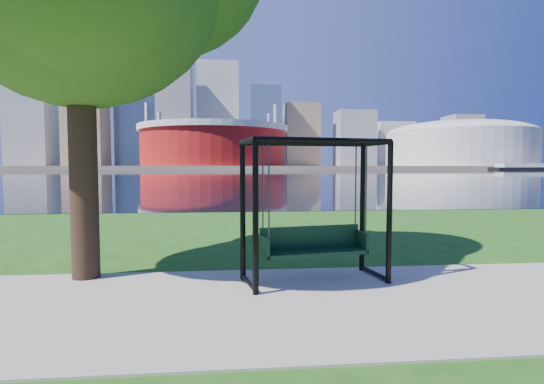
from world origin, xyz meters
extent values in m
plane|color=#1E5114|center=(0.00, 0.00, 0.00)|extent=(900.00, 900.00, 0.00)
cube|color=#9E937F|center=(0.00, -0.50, 0.01)|extent=(120.00, 4.00, 0.03)
cube|color=black|center=(0.00, 102.00, 0.01)|extent=(900.00, 180.00, 0.02)
cube|color=#937F60|center=(0.00, 306.00, 1.00)|extent=(900.00, 228.00, 2.00)
cylinder|color=maroon|center=(-10.00, 235.00, 13.00)|extent=(80.00, 80.00, 22.00)
cylinder|color=silver|center=(-10.00, 235.00, 22.50)|extent=(83.00, 83.00, 3.00)
cylinder|color=silver|center=(22.91, 254.00, 18.00)|extent=(2.00, 2.00, 32.00)
cylinder|color=silver|center=(-42.91, 254.00, 18.00)|extent=(2.00, 2.00, 32.00)
cylinder|color=silver|center=(-42.91, 216.00, 18.00)|extent=(2.00, 2.00, 32.00)
cylinder|color=silver|center=(22.91, 216.00, 18.00)|extent=(2.00, 2.00, 32.00)
cylinder|color=beige|center=(135.00, 235.00, 12.00)|extent=(84.00, 84.00, 20.00)
ellipsoid|color=beige|center=(135.00, 235.00, 21.00)|extent=(84.00, 84.00, 15.12)
cube|color=gray|center=(-140.00, 310.00, 33.00)|extent=(28.00, 28.00, 62.00)
cube|color=#998466|center=(-100.00, 300.00, 46.00)|extent=(26.00, 26.00, 88.00)
cube|color=slate|center=(-70.00, 325.00, 49.50)|extent=(30.00, 24.00, 95.00)
cube|color=gray|center=(-40.00, 305.00, 38.00)|extent=(24.00, 24.00, 72.00)
cube|color=silver|center=(-10.00, 335.00, 42.00)|extent=(32.00, 28.00, 80.00)
cube|color=slate|center=(25.00, 310.00, 31.00)|extent=(22.00, 22.00, 58.00)
cube|color=#998466|center=(55.00, 325.00, 26.00)|extent=(26.00, 26.00, 48.00)
cube|color=gray|center=(95.00, 315.00, 23.00)|extent=(28.00, 24.00, 42.00)
cube|color=silver|center=(135.00, 340.00, 20.00)|extent=(30.00, 26.00, 36.00)
cube|color=gray|center=(185.00, 320.00, 22.00)|extent=(24.00, 24.00, 40.00)
cube|color=#998466|center=(225.00, 335.00, 18.00)|extent=(26.00, 26.00, 32.00)
sphere|color=#998466|center=(-100.00, 300.00, 93.50)|extent=(10.00, 10.00, 10.00)
cylinder|color=black|center=(-0.47, -0.08, 1.22)|extent=(0.11, 0.11, 2.45)
cylinder|color=black|center=(1.84, 0.34, 1.22)|extent=(0.11, 0.11, 2.45)
cylinder|color=black|center=(-0.64, 0.86, 1.22)|extent=(0.11, 0.11, 2.45)
cylinder|color=black|center=(1.67, 1.28, 1.22)|extent=(0.11, 0.11, 2.45)
cylinder|color=black|center=(0.69, 0.13, 2.45)|extent=(2.32, 0.51, 0.10)
cylinder|color=black|center=(0.51, 1.07, 2.45)|extent=(2.32, 0.51, 0.10)
cylinder|color=black|center=(-0.55, 0.39, 2.45)|extent=(0.26, 0.96, 0.10)
cylinder|color=black|center=(-0.55, 0.39, 0.09)|extent=(0.25, 0.96, 0.08)
cylinder|color=black|center=(1.75, 0.81, 2.45)|extent=(0.26, 0.96, 0.10)
cylinder|color=black|center=(1.75, 0.81, 0.09)|extent=(0.25, 0.96, 0.08)
cube|color=black|center=(0.60, 0.60, 0.53)|extent=(1.92, 0.80, 0.06)
cube|color=black|center=(0.56, 0.80, 0.77)|extent=(1.84, 0.38, 0.40)
cube|color=black|center=(-0.28, 0.44, 0.68)|extent=(0.14, 0.48, 0.36)
cube|color=black|center=(1.48, 0.76, 0.68)|extent=(0.14, 0.48, 0.36)
cylinder|color=#323237|center=(-0.23, 0.25, 1.62)|extent=(0.03, 0.03, 1.54)
cylinder|color=#323237|center=(1.50, 0.56, 1.62)|extent=(0.03, 0.03, 1.54)
cylinder|color=#323237|center=(-0.30, 0.64, 1.62)|extent=(0.03, 0.03, 1.54)
cylinder|color=#323237|center=(1.43, 0.95, 1.62)|extent=(0.03, 0.03, 1.54)
cylinder|color=black|center=(-3.45, 1.23, 2.40)|extent=(0.48, 0.48, 4.81)
cube|color=black|center=(141.06, 186.46, 0.66)|extent=(32.16, 9.62, 1.28)
cube|color=white|center=(141.06, 186.46, 2.25)|extent=(25.73, 7.81, 1.91)
camera|label=1|loc=(-0.85, -6.59, 2.04)|focal=28.00mm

